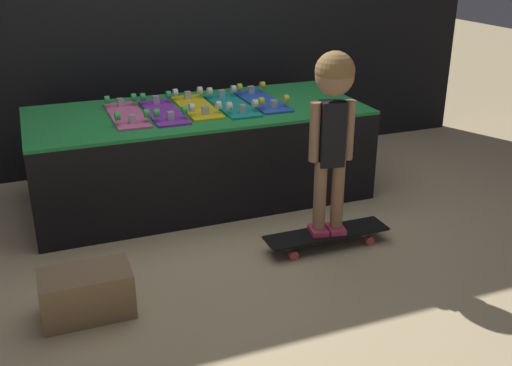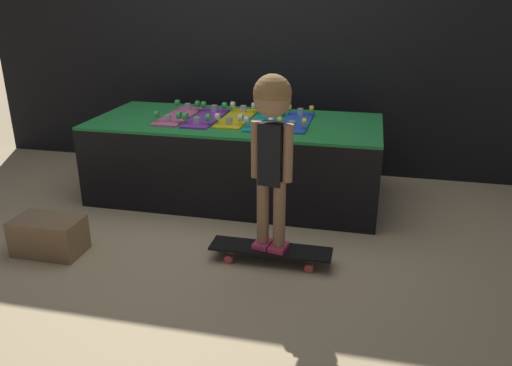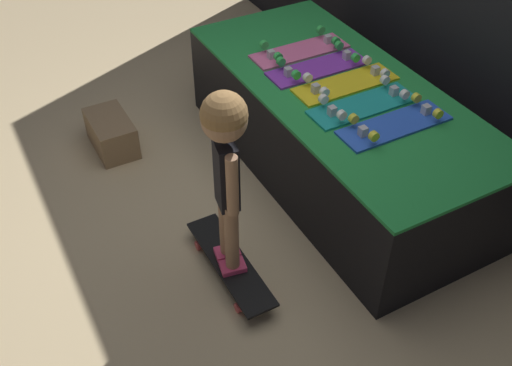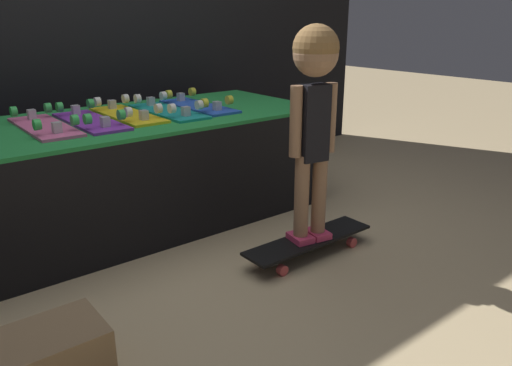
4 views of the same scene
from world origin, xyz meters
name	(u,v)px [view 1 (image 1 of 4)]	position (x,y,z in m)	size (l,w,h in m)	color
ground_plane	(226,228)	(0.00, 0.00, 0.00)	(16.00, 16.00, 0.00)	tan
display_rack	(199,153)	(0.00, 0.55, 0.31)	(2.19, 0.96, 0.62)	black
skateboard_pink_on_rack	(127,114)	(-0.46, 0.55, 0.63)	(0.20, 0.63, 0.09)	pink
skateboard_purple_on_rack	(163,111)	(-0.23, 0.54, 0.63)	(0.20, 0.63, 0.09)	purple
skateboard_yellow_on_rack	(196,106)	(0.00, 0.58, 0.63)	(0.20, 0.63, 0.09)	yellow
skateboard_teal_on_rack	(232,104)	(0.23, 0.54, 0.63)	(0.20, 0.63, 0.09)	teal
skateboard_blue_on_rack	(262,100)	(0.46, 0.57, 0.63)	(0.20, 0.63, 0.09)	blue
skateboard_on_floor	(327,235)	(0.47, -0.43, 0.07)	(0.74, 0.18, 0.09)	black
child	(333,110)	(0.47, -0.43, 0.82)	(0.25, 0.21, 1.04)	#E03D6B
storage_box	(87,293)	(-0.90, -0.62, 0.11)	(0.42, 0.25, 0.23)	#8E704C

